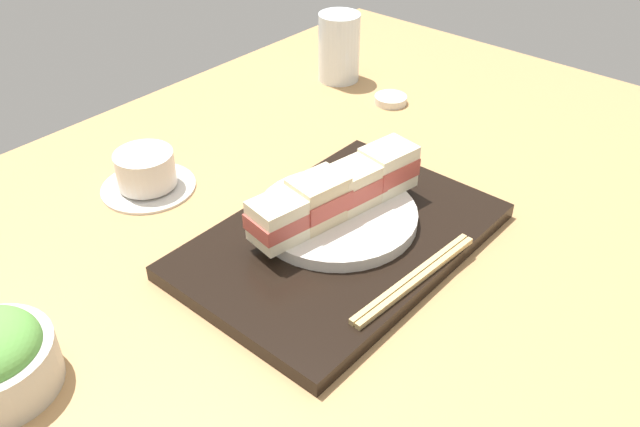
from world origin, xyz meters
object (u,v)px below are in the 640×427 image
object	(u,v)px
sandwich_nearmost	(280,220)
drinking_glass	(339,47)
chopsticks_pair	(415,278)
coffee_cup	(146,173)
sandwich_plate	(336,216)
sandwich_farmost	(388,167)
small_sauce_dish	(391,100)
sandwich_inner_far	(354,185)
sandwich_inner_near	(318,199)

from	to	relation	value
sandwich_nearmost	drinking_glass	distance (cm)	54.90
sandwich_nearmost	chopsticks_pair	xyz separation A→B (cm)	(5.77, -15.93, -3.97)
chopsticks_pair	coffee_cup	distance (cm)	42.30
sandwich_plate	sandwich_farmost	size ratio (longest dim) A/B	2.78
sandwich_nearmost	small_sauce_dish	world-z (taller)	sandwich_nearmost
sandwich_farmost	coffee_cup	distance (cm)	34.48
chopsticks_pair	sandwich_nearmost	bearing A→B (deg)	109.93
sandwich_plate	coffee_cup	distance (cm)	29.00
drinking_glass	small_sauce_dish	size ratio (longest dim) A/B	2.19
sandwich_plate	coffee_cup	world-z (taller)	coffee_cup
sandwich_plate	sandwich_farmost	distance (cm)	9.75
sandwich_inner_far	sandwich_farmost	xyz separation A→B (cm)	(5.90, -1.01, 0.25)
sandwich_plate	coffee_cup	size ratio (longest dim) A/B	1.55
chopsticks_pair	small_sauce_dish	distance (cm)	50.02
chopsticks_pair	drinking_glass	size ratio (longest dim) A/B	1.68
sandwich_inner_near	drinking_glass	bearing A→B (deg)	36.63
sandwich_inner_near	coffee_cup	distance (cm)	27.98
sandwich_inner_far	small_sauce_dish	distance (cm)	37.65
small_sauce_dish	sandwich_nearmost	bearing A→B (deg)	-160.75
small_sauce_dish	sandwich_plate	bearing A→B (deg)	-154.44
sandwich_inner_near	chopsticks_pair	size ratio (longest dim) A/B	0.36
small_sauce_dish	chopsticks_pair	bearing A→B (deg)	-140.94
sandwich_nearmost	drinking_glass	bearing A→B (deg)	32.10
sandwich_inner_far	small_sauce_dish	size ratio (longest dim) A/B	1.35
sandwich_plate	small_sauce_dish	size ratio (longest dim) A/B	3.66
small_sauce_dish	sandwich_inner_far	bearing A→B (deg)	-151.77
sandwich_plate	sandwich_inner_far	size ratio (longest dim) A/B	2.71
sandwich_nearmost	chopsticks_pair	size ratio (longest dim) A/B	0.37
sandwich_inner_near	sandwich_farmost	bearing A→B (deg)	-9.75
chopsticks_pair	sandwich_farmost	bearing A→B (deg)	47.20
sandwich_inner_near	small_sauce_dish	world-z (taller)	sandwich_inner_near
sandwich_nearmost	coffee_cup	distance (cm)	26.17
sandwich_plate	sandwich_inner_near	world-z (taller)	sandwich_inner_near
sandwich_plate	sandwich_inner_near	bearing A→B (deg)	170.25
sandwich_nearmost	sandwich_inner_far	bearing A→B (deg)	-9.75
sandwich_farmost	sandwich_inner_near	bearing A→B (deg)	170.25
sandwich_plate	sandwich_inner_far	xyz separation A→B (cm)	(2.95, -0.51, 3.55)
sandwich_plate	sandwich_inner_far	world-z (taller)	sandwich_inner_far
sandwich_nearmost	coffee_cup	bearing A→B (deg)	91.34
sandwich_farmost	chopsticks_pair	xyz separation A→B (cm)	(-11.93, -12.88, -4.26)
chopsticks_pair	drinking_glass	distance (cm)	60.90
coffee_cup	drinking_glass	xyz separation A→B (cm)	(47.11, 3.28, 3.66)
coffee_cup	drinking_glass	bearing A→B (deg)	3.99
sandwich_inner_near	coffee_cup	xyz separation A→B (cm)	(-6.51, 26.91, -4.04)
sandwich_nearmost	coffee_cup	world-z (taller)	sandwich_nearmost
sandwich_nearmost	sandwich_farmost	world-z (taller)	sandwich_farmost
sandwich_plate	small_sauce_dish	bearing A→B (deg)	25.56
sandwich_farmost	coffee_cup	xyz separation A→B (cm)	(-18.31, 28.94, -4.02)
drinking_glass	small_sauce_dish	world-z (taller)	drinking_glass
sandwich_nearmost	sandwich_inner_near	distance (cm)	6.00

